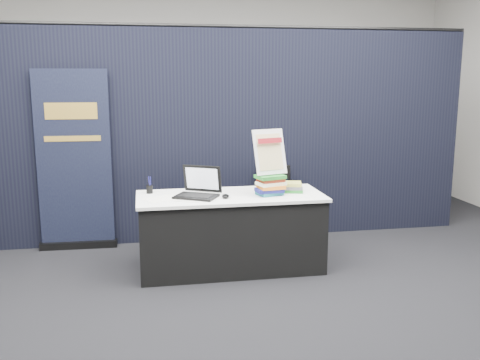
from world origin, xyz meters
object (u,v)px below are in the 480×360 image
laptop (195,190)px  book_stack_short (290,187)px  stacking_chair (276,201)px  display_table (231,232)px  pullup_banner (75,171)px  book_stack_tall (270,185)px  info_sign (270,152)px

laptop → book_stack_short: 0.95m
stacking_chair → display_table: bearing=-110.6°
laptop → pullup_banner: (-1.21, 0.96, 0.05)m
display_table → book_stack_tall: book_stack_tall is taller
book_stack_short → display_table: bearing=-177.4°
laptop → pullup_banner: size_ratio=0.24×
laptop → info_sign: bearing=25.4°
book_stack_short → pullup_banner: (-2.16, 0.92, 0.07)m
book_stack_tall → pullup_banner: pullup_banner is taller
info_sign → pullup_banner: size_ratio=0.23×
stacking_chair → info_sign: bearing=-88.5°
laptop → book_stack_short: size_ratio=1.80×
book_stack_tall → info_sign: (0.00, 0.03, 0.31)m
laptop → book_stack_tall: bearing=22.9°
book_stack_tall → stacking_chair: (0.28, 0.82, -0.36)m
display_table → laptop: bearing=-177.3°
display_table → laptop: size_ratio=3.87×
stacking_chair → book_stack_short: bearing=-72.7°
display_table → stacking_chair: bearing=48.5°
info_sign → pullup_banner: 2.19m
info_sign → stacking_chair: info_sign is taller
display_table → stacking_chair: size_ratio=2.05×
pullup_banner → stacking_chair: (2.21, -0.21, -0.38)m
info_sign → book_stack_tall: bearing=-106.9°
book_stack_short → stacking_chair: (0.04, 0.71, -0.31)m
laptop → display_table: bearing=30.9°
info_sign → stacking_chair: 1.07m
info_sign → laptop: bearing=160.3°
pullup_banner → stacking_chair: 2.25m
laptop → info_sign: size_ratio=1.04×
display_table → stacking_chair: 0.99m
book_stack_tall → info_sign: info_sign is taller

